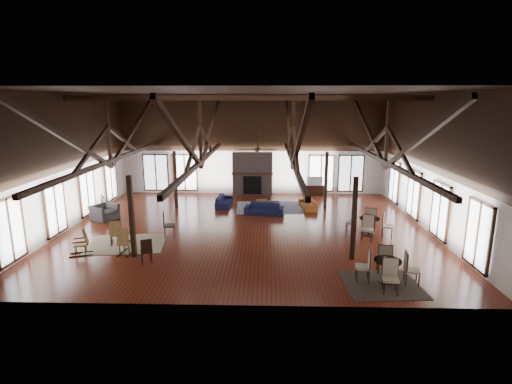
{
  "coord_description": "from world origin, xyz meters",
  "views": [
    {
      "loc": [
        0.91,
        -17.24,
        5.63
      ],
      "look_at": [
        0.38,
        1.0,
        1.45
      ],
      "focal_mm": 28.0,
      "sensor_mm": 36.0,
      "label": 1
    }
  ],
  "objects_px": {
    "sofa_navy_front": "(264,209)",
    "cafe_table_near": "(387,267)",
    "coffee_table": "(267,201)",
    "armchair": "(104,212)",
    "tv_console": "(314,190)",
    "cafe_table_far": "(369,223)",
    "sofa_navy_left": "(224,201)",
    "sofa_orange": "(308,204)"
  },
  "relations": [
    {
      "from": "sofa_navy_front",
      "to": "sofa_navy_left",
      "type": "xyz_separation_m",
      "value": [
        -2.21,
        1.65,
        -0.02
      ]
    },
    {
      "from": "sofa_orange",
      "to": "coffee_table",
      "type": "distance_m",
      "value": 2.17
    },
    {
      "from": "sofa_orange",
      "to": "armchair",
      "type": "relative_size",
      "value": 1.49
    },
    {
      "from": "coffee_table",
      "to": "tv_console",
      "type": "bearing_deg",
      "value": 34.87
    },
    {
      "from": "sofa_navy_left",
      "to": "coffee_table",
      "type": "distance_m",
      "value": 2.4
    },
    {
      "from": "coffee_table",
      "to": "armchair",
      "type": "relative_size",
      "value": 1.11
    },
    {
      "from": "armchair",
      "to": "sofa_navy_left",
      "type": "bearing_deg",
      "value": -35.72
    },
    {
      "from": "sofa_navy_front",
      "to": "cafe_table_far",
      "type": "distance_m",
      "value": 5.45
    },
    {
      "from": "coffee_table",
      "to": "cafe_table_far",
      "type": "distance_m",
      "value": 6.11
    },
    {
      "from": "cafe_table_near",
      "to": "cafe_table_far",
      "type": "distance_m",
      "value": 4.66
    },
    {
      "from": "coffee_table",
      "to": "cafe_table_far",
      "type": "height_order",
      "value": "cafe_table_far"
    },
    {
      "from": "sofa_orange",
      "to": "sofa_navy_front",
      "type": "bearing_deg",
      "value": -71.03
    },
    {
      "from": "sofa_navy_front",
      "to": "cafe_table_near",
      "type": "xyz_separation_m",
      "value": [
        3.95,
        -7.65,
        0.23
      ]
    },
    {
      "from": "sofa_navy_left",
      "to": "tv_console",
      "type": "relative_size",
      "value": 1.59
    },
    {
      "from": "sofa_orange",
      "to": "coffee_table",
      "type": "relative_size",
      "value": 1.35
    },
    {
      "from": "sofa_navy_left",
      "to": "cafe_table_far",
      "type": "xyz_separation_m",
      "value": [
        6.74,
        -4.67,
        0.25
      ]
    },
    {
      "from": "sofa_navy_front",
      "to": "armchair",
      "type": "distance_m",
      "value": 7.81
    },
    {
      "from": "cafe_table_far",
      "to": "cafe_table_near",
      "type": "bearing_deg",
      "value": -97.09
    },
    {
      "from": "armchair",
      "to": "cafe_table_near",
      "type": "height_order",
      "value": "cafe_table_near"
    },
    {
      "from": "sofa_navy_left",
      "to": "cafe_table_near",
      "type": "xyz_separation_m",
      "value": [
        6.16,
        -9.3,
        0.25
      ]
    },
    {
      "from": "cafe_table_far",
      "to": "sofa_orange",
      "type": "bearing_deg",
      "value": 117.66
    },
    {
      "from": "sofa_navy_front",
      "to": "cafe_table_near",
      "type": "relative_size",
      "value": 0.97
    },
    {
      "from": "sofa_navy_front",
      "to": "coffee_table",
      "type": "height_order",
      "value": "sofa_navy_front"
    },
    {
      "from": "cafe_table_near",
      "to": "tv_console",
      "type": "height_order",
      "value": "cafe_table_near"
    },
    {
      "from": "sofa_navy_front",
      "to": "sofa_orange",
      "type": "distance_m",
      "value": 2.61
    },
    {
      "from": "sofa_navy_front",
      "to": "armchair",
      "type": "height_order",
      "value": "armchair"
    },
    {
      "from": "sofa_navy_front",
      "to": "sofa_navy_left",
      "type": "relative_size",
      "value": 1.06
    },
    {
      "from": "tv_console",
      "to": "sofa_orange",
      "type": "bearing_deg",
      "value": -101.91
    },
    {
      "from": "sofa_navy_front",
      "to": "coffee_table",
      "type": "bearing_deg",
      "value": 90.88
    },
    {
      "from": "sofa_orange",
      "to": "cafe_table_far",
      "type": "distance_m",
      "value": 4.76
    },
    {
      "from": "sofa_navy_left",
      "to": "sofa_orange",
      "type": "bearing_deg",
      "value": -92.21
    },
    {
      "from": "sofa_navy_left",
      "to": "armchair",
      "type": "bearing_deg",
      "value": 120.44
    },
    {
      "from": "sofa_navy_front",
      "to": "cafe_table_near",
      "type": "height_order",
      "value": "cafe_table_near"
    },
    {
      "from": "armchair",
      "to": "cafe_table_far",
      "type": "distance_m",
      "value": 12.4
    },
    {
      "from": "cafe_table_far",
      "to": "tv_console",
      "type": "relative_size",
      "value": 1.73
    },
    {
      "from": "sofa_orange",
      "to": "cafe_table_near",
      "type": "relative_size",
      "value": 0.84
    },
    {
      "from": "sofa_orange",
      "to": "cafe_table_near",
      "type": "height_order",
      "value": "cafe_table_near"
    },
    {
      "from": "sofa_navy_front",
      "to": "sofa_navy_left",
      "type": "bearing_deg",
      "value": 151.07
    },
    {
      "from": "coffee_table",
      "to": "armchair",
      "type": "height_order",
      "value": "armchair"
    },
    {
      "from": "sofa_orange",
      "to": "cafe_table_near",
      "type": "xyz_separation_m",
      "value": [
        1.63,
        -8.84,
        0.27
      ]
    },
    {
      "from": "coffee_table",
      "to": "tv_console",
      "type": "height_order",
      "value": "tv_console"
    },
    {
      "from": "coffee_table",
      "to": "tv_console",
      "type": "relative_size",
      "value": 1.08
    }
  ]
}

